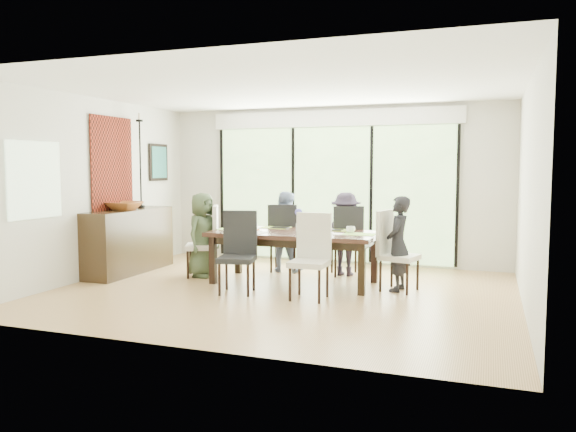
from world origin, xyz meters
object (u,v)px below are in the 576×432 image
(chair_far_left, at_px, (285,237))
(cup_c, at_px, (351,230))
(chair_far_right, at_px, (346,240))
(person_right_end, at_px, (398,244))
(person_far_left, at_px, (285,231))
(chair_near_right, at_px, (309,256))
(vase, at_px, (299,227))
(cup_a, at_px, (253,226))
(cup_b, at_px, (302,230))
(table_top, at_px, (294,234))
(chair_right_end, at_px, (400,251))
(bowl, at_px, (124,206))
(laptop, at_px, (237,229))
(chair_left_end, at_px, (201,241))
(chair_near_left, at_px, (237,252))
(sideboard, at_px, (129,241))
(person_far_right, at_px, (346,234))
(person_left_end, at_px, (202,235))

(chair_far_left, height_order, cup_c, chair_far_left)
(chair_far_left, height_order, chair_far_right, same)
(person_right_end, xyz_separation_m, person_far_left, (-1.93, 0.83, 0.00))
(chair_near_right, distance_m, vase, 1.06)
(cup_a, bearing_deg, chair_near_right, -40.36)
(person_right_end, distance_m, cup_b, 1.34)
(person_right_end, distance_m, cup_c, 0.70)
(table_top, distance_m, chair_right_end, 1.51)
(chair_far_left, xyz_separation_m, chair_far_right, (1.00, 0.00, 0.00))
(cup_b, bearing_deg, cup_c, 17.10)
(vase, bearing_deg, person_far_left, 122.66)
(cup_b, bearing_deg, chair_right_end, 4.24)
(chair_far_right, height_order, bowl, bowl)
(laptop, distance_m, cup_b, 1.00)
(cup_c, bearing_deg, person_far_left, 149.72)
(chair_left_end, relative_size, person_far_left, 0.85)
(person_right_end, bearing_deg, cup_c, -94.49)
(vase, relative_size, cup_a, 0.97)
(chair_near_left, distance_m, person_right_end, 2.16)
(chair_near_right, relative_size, cup_a, 8.87)
(chair_right_end, distance_m, chair_near_right, 1.33)
(person_far_left, height_order, sideboard, person_far_left)
(table_top, xyz_separation_m, cup_b, (0.15, -0.10, 0.08))
(laptop, bearing_deg, chair_far_left, 48.21)
(cup_a, relative_size, sideboard, 0.07)
(chair_near_right, height_order, cup_a, chair_near_right)
(chair_near_right, distance_m, laptop, 1.57)
(chair_far_left, height_order, chair_near_left, same)
(chair_left_end, height_order, laptop, chair_left_end)
(table_top, height_order, laptop, laptop)
(table_top, bearing_deg, chair_near_right, -60.11)
(chair_far_right, xyz_separation_m, sideboard, (-3.28, -0.95, -0.05))
(laptop, height_order, cup_b, cup_b)
(laptop, distance_m, sideboard, 1.90)
(cup_c, relative_size, sideboard, 0.07)
(person_far_right, xyz_separation_m, cup_b, (-0.40, -0.93, 0.15))
(chair_near_left, distance_m, person_far_left, 1.70)
(chair_left_end, distance_m, laptop, 0.69)
(chair_near_right, distance_m, person_left_end, 2.16)
(laptop, height_order, bowl, bowl)
(chair_far_right, bearing_deg, chair_far_left, -23.23)
(vase, bearing_deg, chair_near_right, -63.94)
(chair_right_end, height_order, chair_far_right, same)
(person_far_right, bearing_deg, laptop, 37.20)
(chair_far_right, height_order, laptop, chair_far_right)
(chair_near_right, relative_size, person_right_end, 0.85)
(chair_right_end, xyz_separation_m, person_right_end, (-0.02, 0.00, 0.09))
(person_far_left, relative_size, person_far_right, 1.00)
(vase, height_order, laptop, vase)
(chair_far_left, xyz_separation_m, person_far_left, (0.00, -0.02, 0.09))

